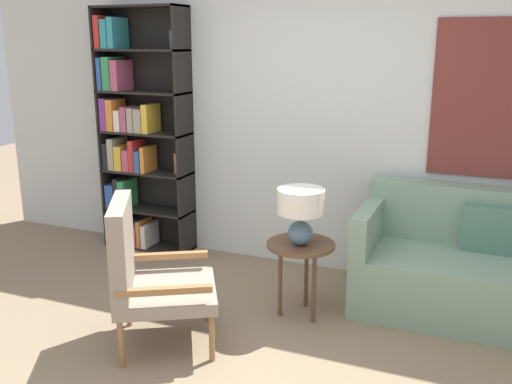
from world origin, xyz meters
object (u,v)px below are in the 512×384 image
couch (485,271)px  side_table (301,252)px  bookshelf (136,136)px  armchair (144,270)px  table_lamp (301,208)px

couch → side_table: 1.32m
bookshelf → armchair: 1.96m
armchair → side_table: size_ratio=1.76×
bookshelf → armchair: bookshelf is taller
bookshelf → side_table: (1.86, -0.78, -0.58)m
couch → table_lamp: size_ratio=4.42×
bookshelf → couch: (3.06, -0.26, -0.73)m
couch → table_lamp: bearing=-155.1°
side_table → bookshelf: bearing=157.3°
bookshelf → armchair: size_ratio=2.29×
armchair → table_lamp: (0.79, 0.73, 0.29)m
armchair → couch: 2.37m
couch → side_table: (-1.20, -0.52, 0.15)m
armchair → side_table: bearing=44.4°
bookshelf → side_table: size_ratio=4.04×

